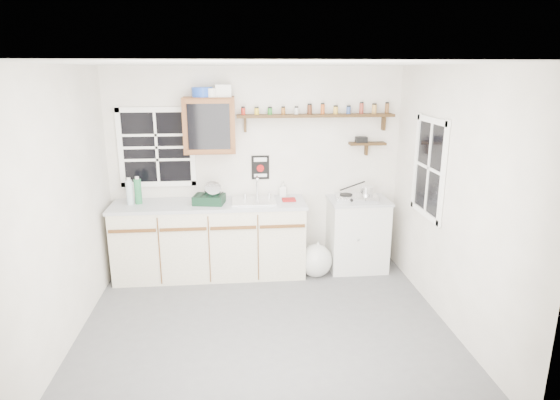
{
  "coord_description": "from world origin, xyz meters",
  "views": [
    {
      "loc": [
        -0.25,
        -4.13,
        2.44
      ],
      "look_at": [
        0.2,
        0.55,
        1.14
      ],
      "focal_mm": 30.0,
      "sensor_mm": 36.0,
      "label": 1
    }
  ],
  "objects": [
    {
      "name": "upper_cabinet",
      "position": [
        -0.55,
        1.44,
        1.82
      ],
      "size": [
        0.6,
        0.32,
        0.65
      ],
      "color": "brown",
      "rests_on": "wall_back"
    },
    {
      "name": "dish_rack",
      "position": [
        -0.56,
        1.26,
        1.01
      ],
      "size": [
        0.4,
        0.33,
        0.26
      ],
      "rotation": [
        0.0,
        0.0,
        -0.19
      ],
      "color": "black",
      "rests_on": "main_cabinet"
    },
    {
      "name": "trash_bag",
      "position": [
        0.7,
        1.13,
        0.2
      ],
      "size": [
        0.41,
        0.37,
        0.47
      ],
      "color": "silver",
      "rests_on": "floor"
    },
    {
      "name": "room",
      "position": [
        0.0,
        0.0,
        1.25
      ],
      "size": [
        3.64,
        3.24,
        2.54
      ],
      "color": "#555557",
      "rests_on": "ground"
    },
    {
      "name": "main_cabinet",
      "position": [
        -0.58,
        1.3,
        0.46
      ],
      "size": [
        2.31,
        0.63,
        0.92
      ],
      "color": "beige",
      "rests_on": "floor"
    },
    {
      "name": "window_back",
      "position": [
        -1.2,
        1.59,
        1.55
      ],
      "size": [
        0.93,
        0.03,
        0.98
      ],
      "color": "black",
      "rests_on": "wall_back"
    },
    {
      "name": "window_right",
      "position": [
        1.79,
        0.55,
        1.45
      ],
      "size": [
        0.03,
        0.78,
        1.08
      ],
      "color": "black",
      "rests_on": "wall_back"
    },
    {
      "name": "right_cabinet",
      "position": [
        1.25,
        1.32,
        0.46
      ],
      "size": [
        0.73,
        0.57,
        0.91
      ],
      "color": "silver",
      "rests_on": "floor"
    },
    {
      "name": "upper_cabinet_clutter",
      "position": [
        -0.52,
        1.44,
        2.21
      ],
      "size": [
        0.45,
        0.24,
        0.14
      ],
      "color": "#1B43B3",
      "rests_on": "upper_cabinet"
    },
    {
      "name": "secondary_shelf",
      "position": [
        1.36,
        1.52,
        1.58
      ],
      "size": [
        0.45,
        0.16,
        0.24
      ],
      "color": "black",
      "rests_on": "wall_back"
    },
    {
      "name": "spice_shelf",
      "position": [
        0.74,
        1.51,
        1.93
      ],
      "size": [
        1.91,
        0.18,
        0.35
      ],
      "color": "black",
      "rests_on": "wall_back"
    },
    {
      "name": "water_bottles",
      "position": [
        -1.45,
        1.33,
        1.07
      ],
      "size": [
        0.17,
        0.11,
        0.33
      ],
      "color": "#AFC7CE",
      "rests_on": "main_cabinet"
    },
    {
      "name": "hotplate",
      "position": [
        1.21,
        1.31,
        0.94
      ],
      "size": [
        0.54,
        0.33,
        0.07
      ],
      "rotation": [
        0.0,
        0.0,
        -0.11
      ],
      "color": "silver",
      "rests_on": "right_cabinet"
    },
    {
      "name": "warning_sign",
      "position": [
        0.05,
        1.59,
        1.28
      ],
      "size": [
        0.22,
        0.02,
        0.3
      ],
      "color": "black",
      "rests_on": "wall_back"
    },
    {
      "name": "soap_bottle",
      "position": [
        0.33,
        1.52,
        1.01
      ],
      "size": [
        0.1,
        0.1,
        0.19
      ],
      "primitive_type": "imported",
      "rotation": [
        0.0,
        0.0,
        -0.17
      ],
      "color": "silver",
      "rests_on": "main_cabinet"
    },
    {
      "name": "rag",
      "position": [
        0.38,
        1.31,
        0.93
      ],
      "size": [
        0.16,
        0.14,
        0.02
      ],
      "primitive_type": "cube",
      "rotation": [
        0.0,
        0.0,
        0.01
      ],
      "color": "maroon",
      "rests_on": "main_cabinet"
    },
    {
      "name": "sink",
      "position": [
        -0.05,
        1.3,
        0.93
      ],
      "size": [
        0.52,
        0.44,
        0.29
      ],
      "color": "silver",
      "rests_on": "main_cabinet"
    },
    {
      "name": "saucepan",
      "position": [
        1.33,
        1.31,
        1.03
      ],
      "size": [
        0.38,
        0.25,
        0.17
      ],
      "rotation": [
        0.0,
        0.0,
        -0.56
      ],
      "color": "silver",
      "rests_on": "hotplate"
    }
  ]
}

